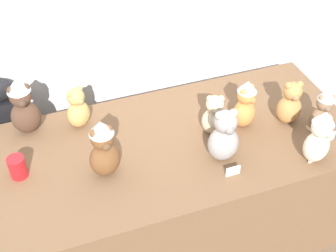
{
  "coord_description": "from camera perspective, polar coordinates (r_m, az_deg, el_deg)",
  "views": [
    {
      "loc": [
        -0.54,
        -1.26,
        2.28
      ],
      "look_at": [
        0.0,
        0.25,
        0.85
      ],
      "focal_mm": 47.72,
      "sensor_mm": 36.0,
      "label": 1
    }
  ],
  "objects": [
    {
      "name": "teddy_bear_mocha",
      "position": [
        2.37,
        19.17,
        1.84
      ],
      "size": [
        0.13,
        0.12,
        0.25
      ],
      "rotation": [
        0.0,
        0.0,
        -0.21
      ],
      "color": "#7F6047",
      "rests_on": "display_table"
    },
    {
      "name": "name_card_front_middle",
      "position": [
        2.25,
        18.28,
        -3.78
      ],
      "size": [
        0.07,
        0.02,
        0.05
      ],
      "primitive_type": "cube",
      "rotation": [
        0.0,
        0.0,
        0.13
      ],
      "color": "white",
      "rests_on": "display_table"
    },
    {
      "name": "teddy_bear_ginger",
      "position": [
        2.29,
        9.84,
        2.76
      ],
      "size": [
        0.16,
        0.15,
        0.28
      ],
      "rotation": [
        0.0,
        0.0,
        0.42
      ],
      "color": "#D17F3D",
      "rests_on": "display_table"
    },
    {
      "name": "teddy_bear_ash",
      "position": [
        2.09,
        7.16,
        -1.38
      ],
      "size": [
        0.16,
        0.14,
        0.29
      ],
      "rotation": [
        0.0,
        0.0,
        -0.05
      ],
      "color": "gray",
      "rests_on": "display_table"
    },
    {
      "name": "teddy_bear_cream",
      "position": [
        2.18,
        18.75,
        -1.37
      ],
      "size": [
        0.16,
        0.14,
        0.29
      ],
      "rotation": [
        0.0,
        0.0,
        0.28
      ],
      "color": "beige",
      "rests_on": "display_table"
    },
    {
      "name": "name_card_front_right",
      "position": [
        2.09,
        8.3,
        -5.72
      ],
      "size": [
        0.07,
        0.01,
        0.05
      ],
      "primitive_type": "cube",
      "rotation": [
        0.0,
        0.0,
        -0.0
      ],
      "color": "white",
      "rests_on": "display_table"
    },
    {
      "name": "teddy_bear_honey",
      "position": [
        2.31,
        -11.46,
        2.2
      ],
      "size": [
        0.15,
        0.14,
        0.24
      ],
      "rotation": [
        0.0,
        0.0,
        0.43
      ],
      "color": "tan",
      "rests_on": "display_table"
    },
    {
      "name": "instrument_case",
      "position": [
        2.77,
        -19.94,
        -2.15
      ],
      "size": [
        0.29,
        0.15,
        0.93
      ],
      "rotation": [
        0.0,
        0.0,
        -0.11
      ],
      "color": "black",
      "rests_on": "ground_plane"
    },
    {
      "name": "display_table",
      "position": [
        2.5,
        0.0,
        -8.29
      ],
      "size": [
        1.95,
        0.87,
        0.73
      ],
      "primitive_type": "cube",
      "color": "brown",
      "rests_on": "ground_plane"
    },
    {
      "name": "teddy_bear_caramel",
      "position": [
        2.37,
        15.32,
        2.76
      ],
      "size": [
        0.15,
        0.13,
        0.25
      ],
      "rotation": [
        0.0,
        0.0,
        -0.19
      ],
      "color": "#B27A42",
      "rests_on": "display_table"
    },
    {
      "name": "teddy_bear_chestnut",
      "position": [
        2.01,
        -8.22,
        -2.91
      ],
      "size": [
        0.16,
        0.14,
        0.32
      ],
      "rotation": [
        0.0,
        0.0,
        0.13
      ],
      "color": "brown",
      "rests_on": "display_table"
    },
    {
      "name": "teddy_bear_cocoa",
      "position": [
        2.32,
        -18.01,
        2.38
      ],
      "size": [
        0.15,
        0.13,
        0.33
      ],
      "rotation": [
        0.0,
        0.0,
        0.02
      ],
      "color": "#4C3323",
      "rests_on": "display_table"
    },
    {
      "name": "name_card_front_left",
      "position": [
        2.37,
        19.98,
        -1.44
      ],
      "size": [
        0.07,
        0.02,
        0.05
      ],
      "primitive_type": "cube",
      "rotation": [
        0.0,
        0.0,
        0.2
      ],
      "color": "white",
      "rests_on": "display_table"
    },
    {
      "name": "teddy_bear_sand",
      "position": [
        2.24,
        5.89,
        1.28
      ],
      "size": [
        0.15,
        0.14,
        0.23
      ],
      "rotation": [
        0.0,
        0.0,
        -0.36
      ],
      "color": "#CCB78E",
      "rests_on": "display_table"
    },
    {
      "name": "party_cup_red",
      "position": [
        2.16,
        -18.68,
        -5.0
      ],
      "size": [
        0.08,
        0.08,
        0.11
      ],
      "primitive_type": "cylinder",
      "color": "red",
      "rests_on": "display_table"
    }
  ]
}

